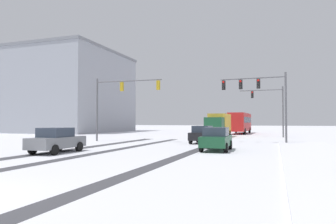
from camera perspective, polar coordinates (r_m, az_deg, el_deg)
name	(u,v)px	position (r m, az deg, el deg)	size (l,w,h in m)	color
wheel_track_left_lane	(186,154)	(19.35, 3.40, -7.75)	(0.82, 29.21, 0.01)	#424247
wheel_track_right_lane	(70,150)	(23.24, -17.71, -6.67)	(1.08, 29.21, 0.01)	#424247
wheel_track_center	(108,151)	(21.52, -11.03, -7.12)	(0.85, 29.21, 0.01)	#424247
sidewalk_kerb_right	(324,161)	(17.44, 26.95, -8.04)	(4.00, 29.21, 0.12)	white
traffic_signal_far_right	(271,103)	(41.86, 18.46, 1.57)	(5.47, 0.38, 6.50)	#56565B
traffic_signal_near_right	(258,92)	(30.05, 16.36, 3.59)	(6.03, 0.55, 6.50)	#56565B
traffic_signal_near_left	(119,95)	(31.72, -9.04, 3.09)	(7.25, 0.41, 6.50)	#56565B
car_black_lead	(203,134)	(28.99, 6.41, -4.14)	(1.87, 4.12, 1.62)	black
car_dark_green_second	(216,139)	(21.75, 8.92, -4.92)	(1.92, 4.14, 1.62)	#194C2D
car_grey_third	(57,140)	(21.25, -19.89, -4.91)	(1.90, 4.14, 1.62)	slate
bus_oncoming	(240,122)	(52.75, 13.18, -1.75)	(2.87, 11.06, 3.38)	#B21E1E
box_truck_delivery	(219,124)	(40.28, 9.32, -2.29)	(2.34, 7.41, 3.02)	#194C2D
office_building_far_left_block	(49,93)	(66.64, -21.16, 3.26)	(28.97, 21.08, 15.42)	#9399A3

